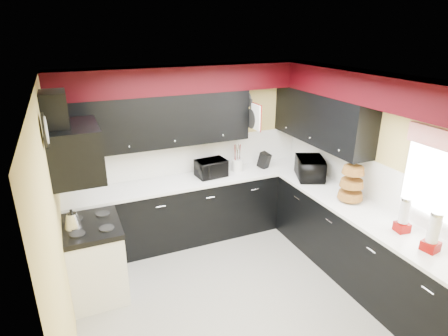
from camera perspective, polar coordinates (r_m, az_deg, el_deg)
name	(u,v)px	position (r m, az deg, el deg)	size (l,w,h in m)	color
ground	(240,297)	(4.66, 2.49, -19.02)	(3.60, 3.60, 0.00)	gray
wall_back	(189,152)	(5.53, -5.42, 2.49)	(3.60, 0.06, 2.50)	#E0C666
wall_right	(373,176)	(4.97, 21.76, -1.10)	(0.06, 3.60, 2.50)	#E0C666
wall_left	(58,237)	(3.65, -23.98, -9.54)	(0.06, 3.60, 2.50)	#E0C666
ceiling	(244,81)	(3.61, 3.12, 13.11)	(3.60, 3.60, 0.06)	white
cab_back	(197,209)	(5.57, -4.17, -6.24)	(3.60, 0.60, 0.90)	black
cab_right	(363,249)	(4.94, 20.41, -11.49)	(0.60, 3.00, 0.90)	black
counter_back	(196,180)	(5.37, -4.30, -1.78)	(3.62, 0.64, 0.04)	white
counter_right	(368,215)	(4.71, 21.12, -6.63)	(0.64, 3.02, 0.04)	white
splash_back	(189,156)	(5.54, -5.37, 1.87)	(3.60, 0.02, 0.50)	white
splash_right	(372,180)	(4.99, 21.59, -1.75)	(0.02, 3.60, 0.50)	white
upper_back	(155,121)	(5.09, -10.41, 7.07)	(2.60, 0.35, 0.70)	black
upper_right	(321,118)	(5.34, 14.50, 7.41)	(0.35, 1.80, 0.70)	black
soffit_back	(190,79)	(5.12, -5.19, 13.39)	(3.60, 0.36, 0.35)	black
soffit_right	(387,91)	(4.46, 23.56, 10.67)	(0.36, 3.24, 0.35)	black
stove	(96,261)	(4.71, -18.90, -13.29)	(0.60, 0.75, 0.86)	white
cooktop	(91,226)	(4.47, -19.58, -8.39)	(0.62, 0.77, 0.06)	black
hood	(75,151)	(4.13, -21.75, 2.39)	(0.50, 0.78, 0.55)	black
hood_duct	(55,112)	(4.03, -24.40, 7.79)	(0.24, 0.40, 0.40)	black
window	(443,179)	(4.33, 30.35, -1.48)	(0.03, 0.86, 0.96)	white
valance	(447,141)	(4.17, 30.89, 3.49)	(0.04, 0.88, 0.20)	red
pan_top	(247,100)	(5.42, 3.55, 10.37)	(0.03, 0.22, 0.40)	black
pan_mid	(251,119)	(5.35, 4.12, 7.50)	(0.03, 0.28, 0.46)	black
pan_low	(243,117)	(5.59, 2.88, 7.77)	(0.03, 0.24, 0.42)	black
cut_board	(256,117)	(5.24, 4.84, 7.75)	(0.03, 0.26, 0.35)	white
baskets	(352,183)	(4.85, 18.88, -2.17)	(0.27, 0.27, 0.50)	brown
clock	(45,130)	(3.55, -25.66, 5.21)	(0.03, 0.30, 0.30)	black
deco_plate	(409,100)	(4.47, 26.33, 9.28)	(0.03, 0.24, 0.24)	white
toaster_oven	(211,168)	(5.39, -1.92, -0.03)	(0.42, 0.35, 0.24)	black
microwave	(310,168)	(5.46, 13.01, -0.03)	(0.53, 0.36, 0.29)	black
utensil_crock	(237,165)	(5.60, 2.04, 0.45)	(0.17, 0.17, 0.18)	silver
knife_block	(264,160)	(5.73, 6.14, 1.15)	(0.11, 0.15, 0.24)	black
kettle	(72,220)	(4.42, -22.09, -7.41)	(0.19, 0.19, 0.17)	silver
dispenser_a	(404,216)	(4.37, 25.73, -6.66)	(0.13, 0.13, 0.36)	#680300
dispenser_b	(433,233)	(4.14, 29.27, -8.65)	(0.14, 0.14, 0.39)	maroon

